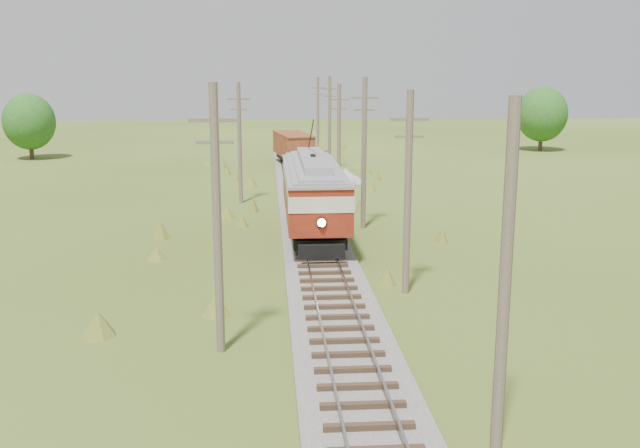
{
  "coord_description": "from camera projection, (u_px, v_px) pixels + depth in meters",
  "views": [
    {
      "loc": [
        -2.51,
        -10.97,
        9.33
      ],
      "look_at": [
        0.0,
        23.19,
        1.96
      ],
      "focal_mm": 40.0,
      "sensor_mm": 36.0,
      "label": 1
    }
  ],
  "objects": [
    {
      "name": "utility_pole_r_3",
      "position": [
        364.0,
        152.0,
        42.32
      ],
      "size": [
        1.6,
        0.3,
        9.0
      ],
      "color": "brown",
      "rests_on": "ground"
    },
    {
      "name": "gravel_pile",
      "position": [
        347.0,
        176.0,
        61.03
      ],
      "size": [
        3.25,
        3.45,
        1.18
      ],
      "color": "gray",
      "rests_on": "ground"
    },
    {
      "name": "streetcar",
      "position": [
        313.0,
        189.0,
        40.03
      ],
      "size": [
        3.22,
        13.64,
        6.22
      ],
      "rotation": [
        0.0,
        0.0,
        -0.0
      ],
      "color": "black",
      "rests_on": "ground"
    },
    {
      "name": "utility_pole_r_2",
      "position": [
        408.0,
        191.0,
        29.69
      ],
      "size": [
        1.6,
        0.3,
        8.6
      ],
      "color": "brown",
      "rests_on": "ground"
    },
    {
      "name": "utility_pole_r_1",
      "position": [
        505.0,
        282.0,
        17.01
      ],
      "size": [
        0.3,
        0.3,
        8.8
      ],
      "color": "brown",
      "rests_on": "ground"
    },
    {
      "name": "tree_mid_a",
      "position": [
        29.0,
        122.0,
        76.28
      ],
      "size": [
        5.46,
        5.46,
        7.03
      ],
      "color": "#38281C",
      "rests_on": "ground"
    },
    {
      "name": "gondola",
      "position": [
        293.0,
        146.0,
        70.3
      ],
      "size": [
        3.98,
        8.69,
        2.78
      ],
      "rotation": [
        0.0,
        0.0,
        0.16
      ],
      "color": "black",
      "rests_on": "ground"
    },
    {
      "name": "utility_pole_r_4",
      "position": [
        339.0,
        137.0,
        55.04
      ],
      "size": [
        1.6,
        0.3,
        8.4
      ],
      "color": "brown",
      "rests_on": "ground"
    },
    {
      "name": "utility_pole_r_6",
      "position": [
        318.0,
        115.0,
        80.37
      ],
      "size": [
        1.6,
        0.3,
        8.7
      ],
      "color": "brown",
      "rests_on": "ground"
    },
    {
      "name": "utility_pole_l_b",
      "position": [
        240.0,
        142.0,
        50.58
      ],
      "size": [
        1.6,
        0.3,
        8.6
      ],
      "color": "brown",
      "rests_on": "ground"
    },
    {
      "name": "utility_pole_r_5",
      "position": [
        330.0,
        122.0,
        67.69
      ],
      "size": [
        1.6,
        0.3,
        8.9
      ],
      "color": "brown",
      "rests_on": "ground"
    },
    {
      "name": "tree_mid_b",
      "position": [
        542.0,
        114.0,
        84.27
      ],
      "size": [
        5.88,
        5.88,
        7.57
      ],
      "color": "#38281C",
      "rests_on": "ground"
    },
    {
      "name": "utility_pole_l_a",
      "position": [
        217.0,
        218.0,
        23.26
      ],
      "size": [
        1.6,
        0.3,
        9.0
      ],
      "color": "brown",
      "rests_on": "ground"
    },
    {
      "name": "railbed_main",
      "position": [
        308.0,
        216.0,
        45.94
      ],
      "size": [
        3.6,
        96.0,
        0.57
      ],
      "color": "#605B54",
      "rests_on": "ground"
    }
  ]
}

